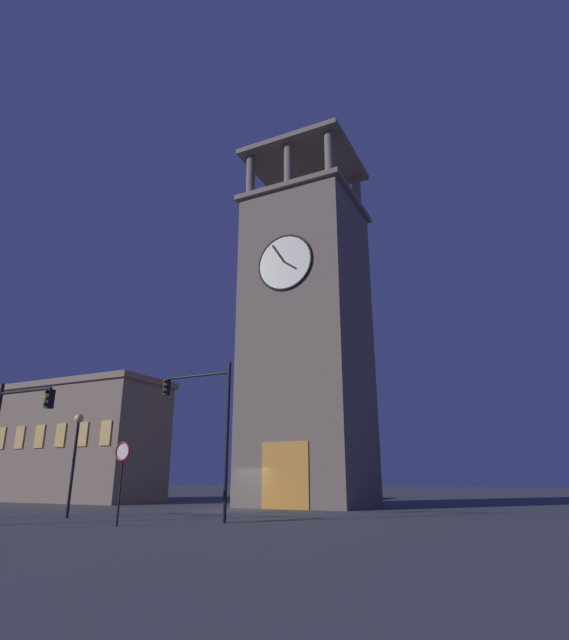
% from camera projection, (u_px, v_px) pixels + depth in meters
% --- Properties ---
extents(ground_plane, '(200.00, 200.00, 0.00)m').
position_uv_depth(ground_plane, '(240.00, 510.00, 29.97)').
color(ground_plane, '#4C4C51').
extents(clocktower, '(8.48, 8.19, 29.25)m').
position_uv_depth(clocktower, '(308.00, 337.00, 36.98)').
color(clocktower, '#75665B').
rests_on(clocktower, ground_plane).
extents(adjacent_wing_building, '(14.49, 6.48, 9.56)m').
position_uv_depth(adjacent_wing_building, '(81.00, 441.00, 41.69)').
color(adjacent_wing_building, gray).
rests_on(adjacent_wing_building, ground_plane).
extents(traffic_signal_near, '(3.74, 0.41, 6.88)m').
position_uv_depth(traffic_signal_near, '(208.00, 416.00, 22.70)').
color(traffic_signal_near, black).
rests_on(traffic_signal_near, ground_plane).
extents(traffic_signal_far, '(3.24, 0.41, 5.67)m').
position_uv_depth(traffic_signal_far, '(11.00, 428.00, 20.43)').
color(traffic_signal_far, black).
rests_on(traffic_signal_far, ground_plane).
extents(street_lamp, '(0.44, 0.44, 4.87)m').
position_uv_depth(street_lamp, '(76.00, 444.00, 24.56)').
color(street_lamp, black).
rests_on(street_lamp, ground_plane).
extents(no_horn_sign, '(0.78, 0.14, 3.22)m').
position_uv_depth(no_horn_sign, '(122.00, 459.00, 20.14)').
color(no_horn_sign, black).
rests_on(no_horn_sign, ground_plane).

